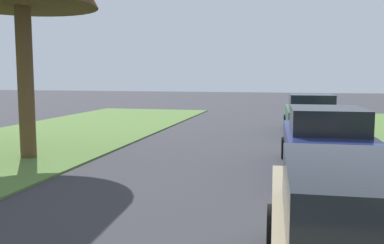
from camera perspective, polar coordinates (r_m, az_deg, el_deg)
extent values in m
cylinder|color=brown|center=(12.36, -21.62, 4.92)|extent=(0.43, 0.43, 4.09)
cube|color=black|center=(3.91, 24.48, -9.34)|extent=(1.68, 2.09, 0.56)
cylinder|color=black|center=(5.89, 11.11, -13.75)|extent=(0.22, 0.61, 0.60)
cube|color=navy|center=(10.40, 17.56, -3.46)|extent=(1.99, 4.47, 0.85)
cube|color=black|center=(10.09, 17.84, 0.28)|extent=(1.68, 2.09, 0.56)
cylinder|color=black|center=(12.01, 12.49, -3.42)|extent=(0.22, 0.61, 0.60)
cylinder|color=black|center=(12.18, 20.72, -3.54)|extent=(0.22, 0.61, 0.60)
cylinder|color=black|center=(8.77, 13.03, -7.06)|extent=(0.22, 0.61, 0.60)
cylinder|color=black|center=(9.01, 24.24, -7.11)|extent=(0.22, 0.61, 0.60)
cube|color=#28663D|center=(17.16, 15.70, 0.39)|extent=(1.99, 4.47, 0.85)
cube|color=black|center=(16.88, 15.84, 2.70)|extent=(1.68, 2.09, 0.56)
cylinder|color=black|center=(18.78, 12.63, 0.09)|extent=(0.22, 0.61, 0.60)
cylinder|color=black|center=(18.91, 17.90, -0.03)|extent=(0.22, 0.61, 0.60)
cylinder|color=black|center=(15.50, 12.96, -1.23)|extent=(0.22, 0.61, 0.60)
cylinder|color=black|center=(15.66, 19.33, -1.36)|extent=(0.22, 0.61, 0.60)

